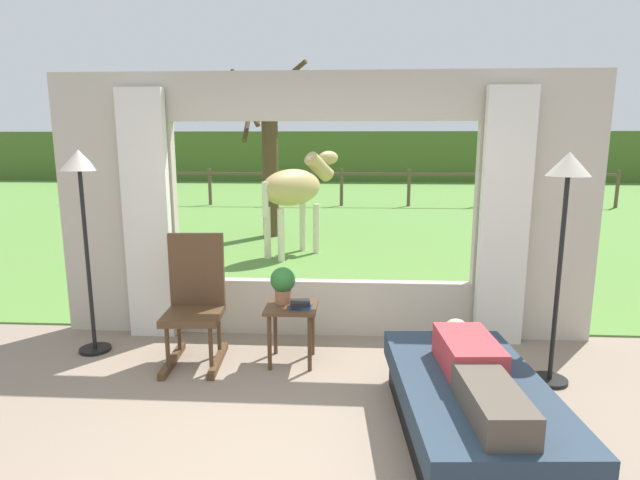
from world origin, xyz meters
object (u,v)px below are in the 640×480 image
potted_plant (283,283)px  floor_lamp_right (566,199)px  reclining_person (475,368)px  rocking_chair (195,300)px  floor_lamp_left (81,191)px  side_table (292,316)px  recliner_sofa (471,409)px  pasture_tree (269,153)px  horse (296,188)px  book_stack (300,304)px

potted_plant → floor_lamp_right: floor_lamp_right is taller
reclining_person → floor_lamp_right: floor_lamp_right is taller
reclining_person → potted_plant: potted_plant is taller
rocking_chair → floor_lamp_left: 1.38m
side_table → potted_plant: potted_plant is taller
side_table → recliner_sofa: bearing=-41.2°
recliner_sofa → rocking_chair: bearing=148.2°
pasture_tree → rocking_chair: bearing=-87.4°
floor_lamp_left → horse: size_ratio=1.06×
rocking_chair → potted_plant: size_ratio=3.50×
reclining_person → side_table: (-1.28, 1.17, -0.10)m
rocking_chair → horse: horse is taller
floor_lamp_right → pasture_tree: bearing=117.4°
reclining_person → floor_lamp_left: 3.53m
side_table → pasture_tree: 6.22m
recliner_sofa → book_stack: 1.64m
horse → floor_lamp_left: bearing=-71.3°
side_table → floor_lamp_left: size_ratio=0.28×
side_table → floor_lamp_right: 2.38m
recliner_sofa → side_table: size_ratio=3.37×
reclining_person → side_table: bearing=133.9°
recliner_sofa → floor_lamp_right: (0.83, 0.87, 1.26)m
potted_plant → pasture_tree: bearing=100.0°
floor_lamp_left → reclining_person: bearing=-22.6°
floor_lamp_left → potted_plant: bearing=-2.4°
potted_plant → floor_lamp_left: (-1.77, 0.07, 0.78)m
recliner_sofa → reclining_person: size_ratio=1.22×
book_stack → potted_plant: bearing=143.2°
reclining_person → floor_lamp_right: size_ratio=0.78×
floor_lamp_right → horse: size_ratio=1.06×
book_stack → floor_lamp_left: 2.16m
horse → rocking_chair: bearing=-57.8°
side_table → horse: bearing=95.6°
floor_lamp_right → pasture_tree: pasture_tree is taller
potted_plant → book_stack: potted_plant is taller
recliner_sofa → side_table: bearing=135.1°
rocking_chair → floor_lamp_right: floor_lamp_right is taller
floor_lamp_right → horse: 5.17m
potted_plant → recliner_sofa: bearing=-41.0°
side_table → floor_lamp_left: (-1.85, 0.13, 1.06)m
reclining_person → horse: (-1.70, 5.42, 0.63)m
reclining_person → book_stack: bearing=133.5°
potted_plant → floor_lamp_right: (2.20, -0.32, 0.78)m
book_stack → horse: (-0.50, 4.30, 0.60)m
recliner_sofa → rocking_chair: rocking_chair is taller
side_table → pasture_tree: pasture_tree is taller
side_table → book_stack: (0.08, -0.06, 0.13)m
reclining_person → rocking_chair: (-2.13, 1.19, 0.02)m
horse → pasture_tree: bearing=150.2°
recliner_sofa → reclining_person: reclining_person is taller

